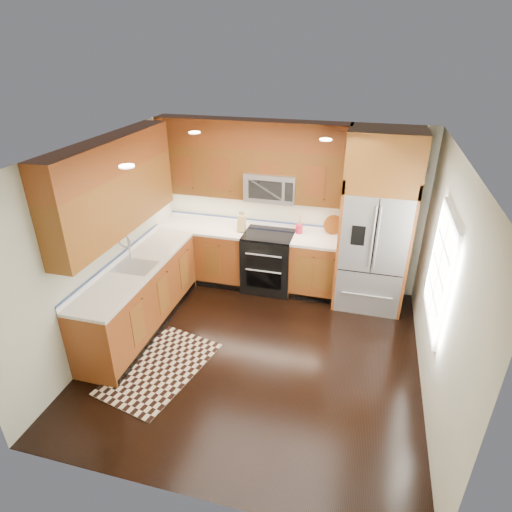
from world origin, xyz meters
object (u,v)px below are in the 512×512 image
(refrigerator, at_px, (376,223))
(utensil_crock, at_px, (299,227))
(range, at_px, (268,261))
(knife_block, at_px, (242,223))
(rug, at_px, (161,368))

(refrigerator, relative_size, utensil_crock, 8.79)
(range, height_order, knife_block, knife_block)
(range, height_order, refrigerator, refrigerator)
(rug, bearing_deg, knife_block, 93.26)
(knife_block, relative_size, utensil_crock, 1.05)
(refrigerator, height_order, knife_block, refrigerator)
(rug, bearing_deg, utensil_crock, 74.95)
(knife_block, bearing_deg, range, -3.96)
(utensil_crock, bearing_deg, rug, -117.91)
(rug, xyz_separation_m, utensil_crock, (1.26, 2.38, 1.04))
(range, xyz_separation_m, rug, (-0.82, -2.22, -0.46))
(rug, bearing_deg, range, 82.59)
(rug, relative_size, utensil_crock, 4.93)
(rug, height_order, knife_block, knife_block)
(knife_block, bearing_deg, refrigerator, -1.97)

